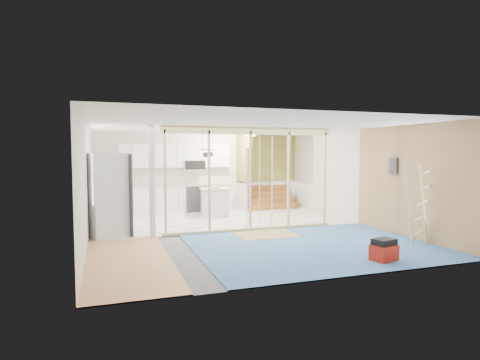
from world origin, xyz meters
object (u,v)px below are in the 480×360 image
object	(u,v)px
fridge	(106,195)
island	(214,202)
toolbox	(384,251)
ladder	(418,204)

from	to	relation	value
fridge	island	bearing A→B (deg)	10.57
island	toolbox	world-z (taller)	island
fridge	toolbox	bearing A→B (deg)	-63.00
toolbox	fridge	bearing A→B (deg)	127.51
fridge	island	xyz separation A→B (m)	(3.18, 2.18, -0.55)
fridge	island	world-z (taller)	fridge
toolbox	island	bearing A→B (deg)	91.06
island	fridge	bearing A→B (deg)	-136.38
fridge	toolbox	size ratio (longest dim) A/B	3.90
fridge	ladder	xyz separation A→B (m)	(6.21, -3.03, -0.09)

